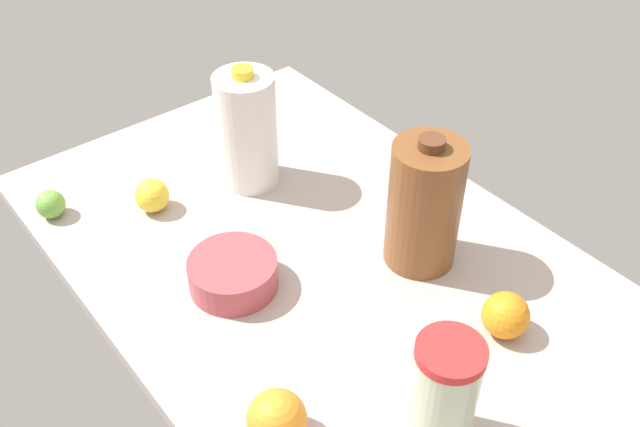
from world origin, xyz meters
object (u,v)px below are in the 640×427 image
object	(u,v)px
lemon_beside_bowl	(152,195)
lime_near_front	(51,204)
tumbler_cup	(443,394)
orange_loose	(506,315)
orange_by_jug	(277,419)
mixing_bowl	(233,273)
chocolate_milk_jug	(424,205)
milk_jug	(247,130)

from	to	relation	value
lemon_beside_bowl	lime_near_front	bearing A→B (deg)	57.14
tumbler_cup	orange_loose	world-z (taller)	tumbler_cup
tumbler_cup	lemon_beside_bowl	xyz separation A→B (cm)	(69.10, 6.56, -6.08)
lime_near_front	orange_by_jug	world-z (taller)	orange_by_jug
mixing_bowl	tumbler_cup	world-z (taller)	tumbler_cup
orange_loose	orange_by_jug	distance (cm)	40.04
tumbler_cup	chocolate_milk_jug	xyz separation A→B (cm)	(27.49, -23.81, 2.51)
orange_loose	mixing_bowl	bearing A→B (deg)	37.98
milk_jug	orange_by_jug	world-z (taller)	milk_jug
tumbler_cup	orange_loose	distance (cm)	23.52
lemon_beside_bowl	orange_by_jug	xyz separation A→B (cm)	(-55.47, 10.98, 0.91)
milk_jug	orange_by_jug	distance (cm)	60.77
chocolate_milk_jug	tumbler_cup	bearing A→B (deg)	139.09
tumbler_cup	orange_by_jug	world-z (taller)	tumbler_cup
milk_jug	lime_near_front	xyz separation A→B (cm)	(14.09, 36.01, -9.07)
lime_near_front	lemon_beside_bowl	world-z (taller)	lemon_beside_bowl
mixing_bowl	chocolate_milk_jug	distance (cm)	34.37
milk_jug	mixing_bowl	bearing A→B (deg)	140.16
orange_by_jug	mixing_bowl	bearing A→B (deg)	-22.19
lemon_beside_bowl	orange_by_jug	bearing A→B (deg)	168.80
tumbler_cup	orange_loose	bearing A→B (deg)	-73.23
mixing_bowl	orange_loose	bearing A→B (deg)	-142.02
lemon_beside_bowl	orange_loose	world-z (taller)	orange_loose
tumbler_cup	chocolate_milk_jug	size ratio (longest dim) A/B	0.74
lime_near_front	orange_loose	bearing A→B (deg)	-148.62
tumbler_cup	lemon_beside_bowl	world-z (taller)	tumbler_cup
orange_by_jug	milk_jug	bearing A→B (deg)	-30.93
lime_near_front	mixing_bowl	bearing A→B (deg)	-155.92
milk_jug	lemon_beside_bowl	size ratio (longest dim) A/B	3.83
mixing_bowl	orange_by_jug	distance (cm)	30.85
orange_loose	orange_by_jug	world-z (taller)	orange_by_jug
tumbler_cup	milk_jug	size ratio (longest dim) A/B	0.74
tumbler_cup	orange_loose	size ratio (longest dim) A/B	2.47
chocolate_milk_jug	orange_loose	bearing A→B (deg)	174.69
milk_jug	orange_loose	bearing A→B (deg)	-171.84
lemon_beside_bowl	chocolate_milk_jug	bearing A→B (deg)	-143.87
orange_loose	orange_by_jug	size ratio (longest dim) A/B	0.90
orange_loose	orange_by_jug	xyz separation A→B (cm)	(7.04, 39.42, 0.43)
tumbler_cup	milk_jug	world-z (taller)	milk_jug
milk_jug	orange_loose	xyz separation A→B (cm)	(-58.76, -8.43, -8.04)
orange_loose	chocolate_milk_jug	bearing A→B (deg)	-5.31
mixing_bowl	lime_near_front	world-z (taller)	mixing_bowl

